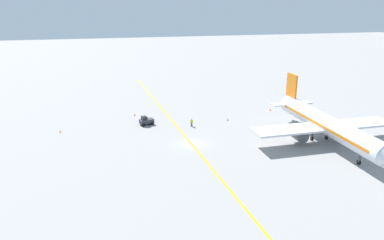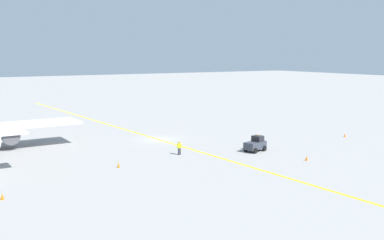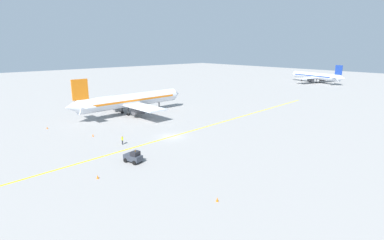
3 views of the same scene
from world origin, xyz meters
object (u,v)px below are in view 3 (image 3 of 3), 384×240
Objects in this scene: airplane_distant_taxiing at (316,76)px; traffic_cone_far_edge at (217,199)px; ground_crew_worker at (122,140)px; traffic_cone_near_nose at (98,177)px; traffic_cone_by_wingtip at (47,128)px; airplane_at_gate at (130,101)px; baggage_tug_dark at (133,157)px; traffic_cone_mid_apron at (93,135)px.

airplane_distant_taxiing is 57.69× the size of traffic_cone_far_edge.
ground_crew_worker is 3.05× the size of traffic_cone_near_nose.
traffic_cone_far_edge is (15.76, 7.92, 0.00)m from traffic_cone_near_nose.
airplane_distant_taxiing is at bearing 90.60° from traffic_cone_by_wingtip.
airplane_distant_taxiing is (-0.35, 108.60, -0.37)m from airplane_at_gate.
traffic_cone_by_wingtip is (1.36, -130.66, -3.06)m from airplane_distant_taxiing.
ground_crew_worker is 27.12m from traffic_cone_far_edge.
baggage_tug_dark is at bearing 7.49° from traffic_cone_by_wingtip.
airplane_at_gate is at bearing 146.40° from ground_crew_worker.
airplane_at_gate is at bearing 128.94° from traffic_cone_mid_apron.
baggage_tug_dark is 9.86m from ground_crew_worker.
ground_crew_worker is at bearing 175.14° from traffic_cone_far_edge.
airplane_distant_taxiing is 126.24m from traffic_cone_mid_apron.
traffic_cone_near_nose is at bearing -153.33° from traffic_cone_far_edge.
ground_crew_worker is 22.52m from traffic_cone_by_wingtip.
traffic_cone_near_nose is (11.26, -10.21, -0.63)m from ground_crew_worker.
baggage_tug_dark is at bearing -75.81° from airplane_distant_taxiing.
airplane_at_gate is 36.54m from baggage_tug_dark.
airplane_distant_taxiing is 57.69× the size of traffic_cone_near_nose.
traffic_cone_far_edge is (49.35, -17.13, -3.43)m from airplane_at_gate.
traffic_cone_near_nose is at bearing -75.75° from airplane_distant_taxiing.
airplane_distant_taxiing is at bearing 100.41° from ground_crew_worker.
traffic_cone_mid_apron and traffic_cone_by_wingtip have the same top height.
ground_crew_worker is at bearing 18.72° from traffic_cone_by_wingtip.
airplane_at_gate is 21.12× the size of ground_crew_worker.
traffic_cone_far_edge is (27.02, -2.30, -0.63)m from ground_crew_worker.
airplane_distant_taxiing is 9.65× the size of baggage_tug_dark.
traffic_cone_near_nose is (33.94, -133.64, -3.06)m from airplane_distant_taxiing.
traffic_cone_near_nose is 1.00× the size of traffic_cone_mid_apron.
airplane_distant_taxiing is 125.52m from ground_crew_worker.
traffic_cone_mid_apron and traffic_cone_far_edge have the same top height.
traffic_cone_mid_apron is 13.64m from traffic_cone_by_wingtip.
traffic_cone_far_edge is at bearing -19.14° from airplane_at_gate.
traffic_cone_near_nose is at bearing -74.61° from baggage_tug_dark.
traffic_cone_far_edge is at bearing -4.86° from ground_crew_worker.
traffic_cone_far_edge is at bearing -0.48° from traffic_cone_mid_apron.
airplane_at_gate is 64.50× the size of traffic_cone_by_wingtip.
traffic_cone_mid_apron is at bearing 179.52° from traffic_cone_far_edge.
traffic_cone_by_wingtip is (1.01, -22.06, -3.43)m from airplane_at_gate.
baggage_tug_dark is 7.30m from traffic_cone_near_nose.
traffic_cone_near_nose is 17.63m from traffic_cone_far_edge.
traffic_cone_far_edge is (17.69, 0.90, -0.63)m from baggage_tug_dark.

